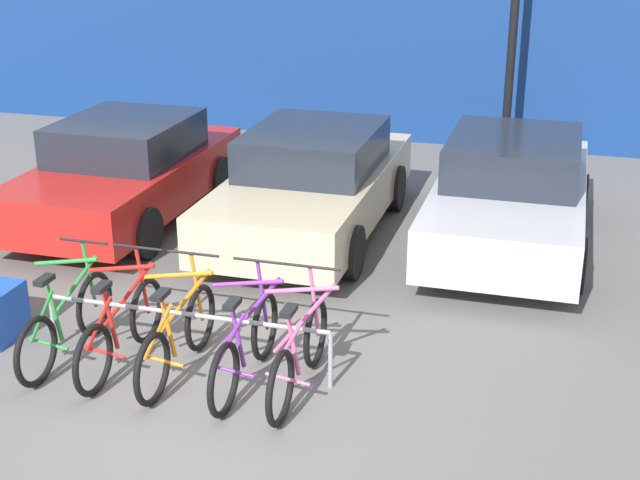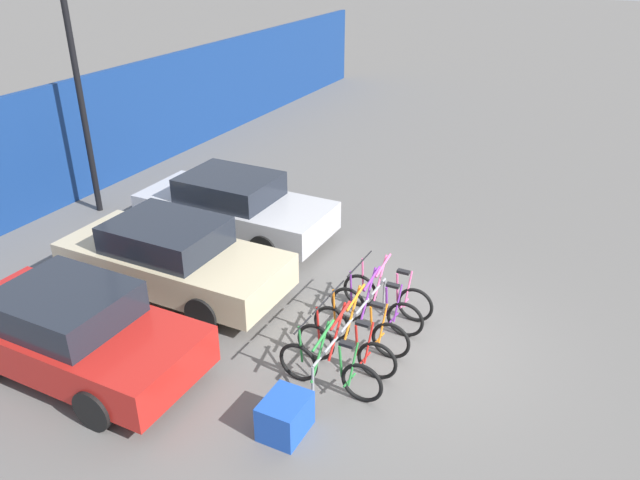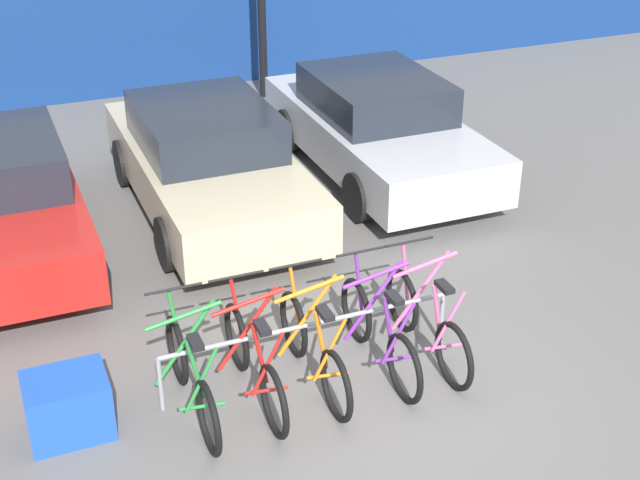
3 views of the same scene
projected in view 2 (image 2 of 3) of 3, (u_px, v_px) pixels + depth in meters
name	position (u px, v px, depth m)	size (l,w,h in m)	color
ground_plane	(400.00, 341.00, 10.48)	(120.00, 120.00, 0.00)	#605E5B
bike_rack	(353.00, 322.00, 10.16)	(2.87, 0.04, 0.57)	gray
bicycle_green	(329.00, 370.00, 9.22)	(0.68, 1.71, 1.05)	black
bicycle_red	(346.00, 349.00, 9.68)	(0.68, 1.71, 1.05)	black
bicycle_orange	(361.00, 329.00, 10.13)	(0.68, 1.71, 1.05)	black
bicycle_purple	(376.00, 309.00, 10.67)	(0.68, 1.71, 1.05)	black
bicycle_pink	(387.00, 295.00, 11.07)	(0.68, 1.71, 1.05)	black
car_red	(73.00, 331.00, 9.56)	(1.91, 4.08, 1.40)	red
car_beige	(172.00, 257.00, 11.69)	(1.91, 4.37, 1.40)	#C1B28E
car_silver	(234.00, 206.00, 13.81)	(1.91, 4.34, 1.40)	#B7B7BC
lamp_post	(77.00, 76.00, 13.87)	(0.24, 0.44, 5.80)	black
cargo_crate	(285.00, 416.00, 8.49)	(0.70, 0.56, 0.55)	blue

